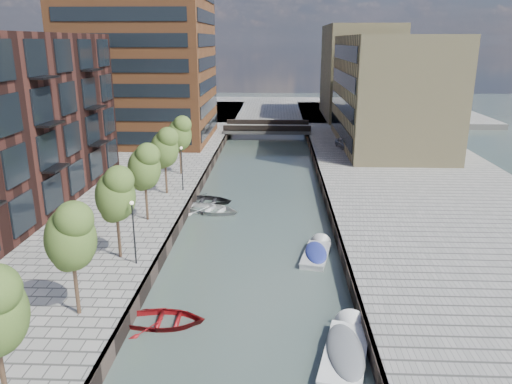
# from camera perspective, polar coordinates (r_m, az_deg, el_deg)

# --- Properties ---
(water) EXTENTS (300.00, 300.00, 0.00)m
(water) POSITION_cam_1_polar(r_m,az_deg,el_deg) (46.55, 0.45, -1.06)
(water) COLOR #38473F
(water) RESTS_ON ground
(quay_right) EXTENTS (20.00, 140.00, 1.00)m
(quay_right) POSITION_cam_1_polar(r_m,az_deg,el_deg) (48.57, 19.68, -0.69)
(quay_right) COLOR gray
(quay_right) RESTS_ON ground
(quay_wall_left) EXTENTS (0.25, 140.00, 1.00)m
(quay_wall_left) POSITION_cam_1_polar(r_m,az_deg,el_deg) (47.00, -7.00, -0.38)
(quay_wall_left) COLOR #332823
(quay_wall_left) RESTS_ON ground
(quay_wall_right) EXTENTS (0.25, 140.00, 1.00)m
(quay_wall_right) POSITION_cam_1_polar(r_m,az_deg,el_deg) (46.59, 7.97, -0.57)
(quay_wall_right) COLOR #332823
(quay_wall_right) RESTS_ON ground
(far_closure) EXTENTS (80.00, 40.00, 1.00)m
(far_closure) POSITION_cam_1_polar(r_m,az_deg,el_deg) (105.17, 1.64, 9.36)
(far_closure) COLOR gray
(far_closure) RESTS_ON ground
(tower) EXTENTS (18.00, 18.00, 30.00)m
(tower) POSITION_cam_1_polar(r_m,az_deg,el_deg) (71.70, -13.16, 17.82)
(tower) COLOR brown
(tower) RESTS_ON quay_left
(tan_block_near) EXTENTS (12.00, 25.00, 14.00)m
(tan_block_near) POSITION_cam_1_polar(r_m,az_deg,el_deg) (68.10, 15.00, 11.00)
(tan_block_near) COLOR tan
(tan_block_near) RESTS_ON quay_right
(tan_block_far) EXTENTS (12.00, 20.00, 16.00)m
(tan_block_far) POSITION_cam_1_polar(r_m,az_deg,el_deg) (93.52, 11.68, 13.31)
(tan_block_far) COLOR tan
(tan_block_far) RESTS_ON quay_right
(bridge) EXTENTS (13.00, 6.00, 1.30)m
(bridge) POSITION_cam_1_polar(r_m,az_deg,el_deg) (77.36, 1.31, 7.27)
(bridge) COLOR gray
(bridge) RESTS_ON ground
(tree_2) EXTENTS (2.50, 2.50, 5.95)m
(tree_2) POSITION_cam_1_polar(r_m,az_deg,el_deg) (26.04, -20.46, -4.61)
(tree_2) COLOR #382619
(tree_2) RESTS_ON quay_left
(tree_3) EXTENTS (2.50, 2.50, 5.95)m
(tree_3) POSITION_cam_1_polar(r_m,az_deg,el_deg) (32.23, -15.80, -0.09)
(tree_3) COLOR #382619
(tree_3) RESTS_ON quay_left
(tree_4) EXTENTS (2.50, 2.50, 5.95)m
(tree_4) POSITION_cam_1_polar(r_m,az_deg,el_deg) (38.69, -12.66, 2.95)
(tree_4) COLOR #382619
(tree_4) RESTS_ON quay_left
(tree_5) EXTENTS (2.50, 2.50, 5.95)m
(tree_5) POSITION_cam_1_polar(r_m,az_deg,el_deg) (45.31, -10.43, 5.10)
(tree_5) COLOR #382619
(tree_5) RESTS_ON quay_left
(tree_6) EXTENTS (2.50, 2.50, 5.95)m
(tree_6) POSITION_cam_1_polar(r_m,az_deg,el_deg) (52.03, -8.75, 6.70)
(tree_6) COLOR #382619
(tree_6) RESTS_ON quay_left
(lamp_1) EXTENTS (0.24, 0.24, 4.12)m
(lamp_1) POSITION_cam_1_polar(r_m,az_deg,el_deg) (31.50, -13.83, -3.78)
(lamp_1) COLOR black
(lamp_1) RESTS_ON quay_left
(lamp_2) EXTENTS (0.24, 0.24, 4.12)m
(lamp_2) POSITION_cam_1_polar(r_m,az_deg,el_deg) (46.39, -8.47, 3.20)
(lamp_2) COLOR black
(lamp_2) RESTS_ON quay_left
(sloop_2) EXTENTS (4.46, 3.23, 0.91)m
(sloop_2) POSITION_cam_1_polar(r_m,az_deg,el_deg) (27.78, -10.44, -14.59)
(sloop_2) COLOR maroon
(sloop_2) RESTS_ON ground
(sloop_3) EXTENTS (5.92, 5.10, 1.03)m
(sloop_3) POSITION_cam_1_polar(r_m,az_deg,el_deg) (43.75, -5.05, -2.33)
(sloop_3) COLOR silver
(sloop_3) RESTS_ON ground
(sloop_4) EXTENTS (5.33, 4.04, 1.04)m
(sloop_4) POSITION_cam_1_polar(r_m,az_deg,el_deg) (46.20, -5.85, -1.30)
(sloop_4) COLOR black
(sloop_4) RESTS_ON ground
(motorboat_3) EXTENTS (2.55, 4.88, 1.55)m
(motorboat_3) POSITION_cam_1_polar(r_m,az_deg,el_deg) (35.31, 6.97, -6.91)
(motorboat_3) COLOR #B0B0AE
(motorboat_3) RESTS_ON ground
(motorboat_4) EXTENTS (3.14, 5.82, 1.85)m
(motorboat_4) POSITION_cam_1_polar(r_m,az_deg,el_deg) (25.41, 10.28, -17.27)
(motorboat_4) COLOR white
(motorboat_4) RESTS_ON ground
(car) EXTENTS (2.34, 4.05, 1.30)m
(car) POSITION_cam_1_polar(r_m,az_deg,el_deg) (65.87, 10.06, 5.53)
(car) COLOR #A2A3A6
(car) RESTS_ON quay_right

